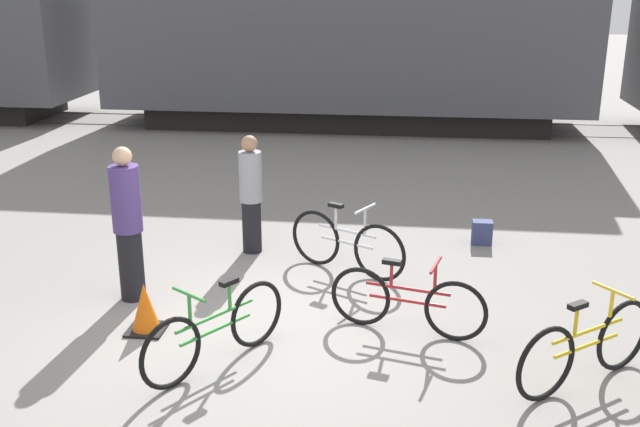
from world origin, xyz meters
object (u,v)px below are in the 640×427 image
Objects in this scene: person_in_grey at (251,194)px; traffic_cone at (145,309)px; freight_train at (347,4)px; person_in_purple at (128,224)px; backpack at (482,232)px; bicycle_green at (216,331)px; bicycle_silver at (347,244)px; bicycle_yellow at (586,347)px; bicycle_maroon at (407,302)px.

traffic_cone is (-0.64, -2.49, -0.57)m from person_in_grey.
freight_train is 19.94× the size of person_in_purple.
person_in_purple is 4.93m from backpack.
bicycle_green reaches higher than traffic_cone.
backpack is at bearing -72.14° from freight_train.
person_in_purple is 1.13× the size of person_in_grey.
person_in_grey reaches higher than backpack.
bicycle_silver is 4.52× the size of backpack.
bicycle_green is 0.93× the size of person_in_grey.
bicycle_green is 1.14m from traffic_cone.
bicycle_yellow is at bearing -45.02° from bicycle_silver.
bicycle_silver is at bearing 67.17° from bicycle_green.
person_in_purple is 3.35× the size of traffic_cone.
backpack is at bearing -128.31° from person_in_purple.
traffic_cone is at bearing 151.99° from person_in_grey.
bicycle_green is (-1.84, -0.92, 0.02)m from bicycle_maroon.
freight_train is at bearing 105.36° from bicycle_yellow.
person_in_grey is (-1.36, 0.59, 0.44)m from bicycle_silver.
traffic_cone is (-2.00, -1.89, -0.14)m from bicycle_silver.
person_in_grey is 2.97× the size of traffic_cone.
freight_train is 24.24× the size of bicycle_green.
person_in_purple is (-1.38, 1.42, 0.56)m from bicycle_green.
bicycle_maroon is 3.09m from person_in_grey.
backpack is at bearing 70.23° from bicycle_maroon.
traffic_cone is at bearing 146.55° from bicycle_green.
bicycle_green is 2.05m from person_in_purple.
freight_train reaches higher than person_in_grey.
bicycle_maroon is at bearing -81.67° from freight_train.
bicycle_silver is at bearing 116.23° from bicycle_maroon.
person_in_grey is at bearing -93.30° from freight_train.
bicycle_yellow is 5.09m from person_in_purple.
bicycle_maroon is 1.87m from bicycle_yellow.
person_in_purple is (-4.88, 1.35, 0.54)m from bicycle_yellow.
backpack is at bearing 99.61° from bicycle_yellow.
freight_train is 11.78m from traffic_cone.
person_in_purple is (-1.60, -10.62, -1.98)m from freight_train.
person_in_grey is (1.08, 1.69, -0.10)m from person_in_purple.
freight_train is 11.52m from bicycle_maroon.
bicycle_yellow is (1.66, -0.85, 0.03)m from bicycle_maroon.
bicycle_maroon is at bearing -109.77° from backpack.
bicycle_maroon is (0.78, -1.59, -0.03)m from bicycle_silver.
bicycle_silver reaches higher than bicycle_green.
freight_train is at bearing 95.05° from bicycle_silver.
backpack is (-0.63, 3.72, -0.21)m from bicycle_yellow.
bicycle_silver reaches higher than backpack.
bicycle_yellow reaches higher than backpack.
bicycle_yellow reaches higher than traffic_cone.
person_in_purple is (-2.44, -1.10, 0.54)m from bicycle_silver.
bicycle_maroon is 1.17× the size of bicycle_yellow.
bicycle_maroon is (1.63, -11.11, -2.55)m from freight_train.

